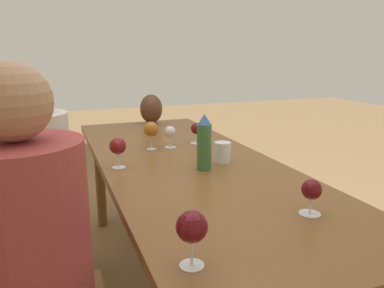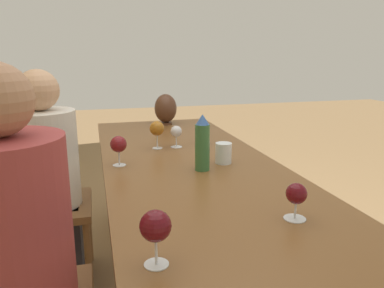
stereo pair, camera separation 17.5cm
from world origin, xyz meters
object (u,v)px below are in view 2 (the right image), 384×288
(wine_glass_5, at_px, (155,227))
(water_bottle, at_px, (202,143))
(wine_glass_1, at_px, (296,195))
(person_near, at_px, (19,254))
(water_tumbler, at_px, (223,153))
(wine_glass_0, at_px, (157,129))
(wine_glass_2, at_px, (176,132))
(wine_glass_4, at_px, (204,129))
(person_far, at_px, (49,175))
(chair_far, at_px, (33,197))
(vase, at_px, (166,109))
(wine_glass_3, at_px, (118,145))

(wine_glass_5, bearing_deg, water_bottle, -24.77)
(wine_glass_1, xyz_separation_m, person_near, (0.16, 0.85, -0.17))
(water_tumbler, height_order, wine_glass_0, wine_glass_0)
(wine_glass_2, bearing_deg, wine_glass_4, -76.49)
(wine_glass_1, relative_size, person_far, 0.10)
(wine_glass_1, bearing_deg, chair_far, 42.21)
(water_bottle, relative_size, wine_glass_0, 1.66)
(wine_glass_4, height_order, wine_glass_5, wine_glass_5)
(person_far, bearing_deg, vase, -49.36)
(water_bottle, xyz_separation_m, wine_glass_0, (0.44, 0.13, -0.01))
(vase, distance_m, wine_glass_2, 0.69)
(vase, xyz_separation_m, wine_glass_4, (-0.64, -0.10, -0.03))
(wine_glass_0, height_order, wine_glass_2, wine_glass_0)
(water_bottle, distance_m, wine_glass_0, 0.45)
(water_tumbler, bearing_deg, wine_glass_2, 22.84)
(wine_glass_0, xyz_separation_m, wine_glass_3, (-0.27, 0.23, -0.01))
(water_bottle, height_order, person_far, person_far)
(wine_glass_2, xyz_separation_m, wine_glass_4, (0.04, -0.17, -0.00))
(water_tumbler, xyz_separation_m, person_far, (0.39, 0.84, -0.16))
(vase, relative_size, wine_glass_2, 1.82)
(vase, bearing_deg, chair_far, 127.49)
(wine_glass_4, relative_size, person_near, 0.10)
(water_bottle, distance_m, person_near, 0.85)
(wine_glass_5, xyz_separation_m, person_near, (0.31, 0.38, -0.19))
(water_tumbler, distance_m, wine_glass_1, 0.65)
(chair_far, bearing_deg, wine_glass_1, -137.79)
(water_tumbler, height_order, wine_glass_1, wine_glass_1)
(wine_glass_0, relative_size, wine_glass_3, 1.09)
(water_bottle, distance_m, wine_glass_1, 0.59)
(wine_glass_3, distance_m, wine_glass_4, 0.60)
(wine_glass_3, xyz_separation_m, wine_glass_5, (-0.88, -0.03, 0.00))
(wine_glass_1, xyz_separation_m, person_far, (1.04, 0.85, -0.20))
(water_tumbler, bearing_deg, water_bottle, 121.03)
(vase, height_order, chair_far, chair_far)
(water_bottle, xyz_separation_m, wine_glass_3, (0.17, 0.36, -0.02))
(water_bottle, distance_m, chair_far, 0.99)
(vase, xyz_separation_m, wine_glass_2, (-0.69, 0.07, -0.03))
(wine_glass_3, bearing_deg, water_bottle, -115.08)
(wine_glass_3, distance_m, wine_glass_5, 0.89)
(person_far, bearing_deg, wine_glass_4, -89.51)
(wine_glass_1, bearing_deg, wine_glass_4, -0.48)
(wine_glass_3, bearing_deg, wine_glass_5, -178.25)
(wine_glass_3, bearing_deg, wine_glass_0, -40.28)
(wine_glass_3, relative_size, person_near, 0.11)
(water_bottle, distance_m, wine_glass_5, 0.79)
(wine_glass_1, relative_size, wine_glass_2, 0.98)
(wine_glass_0, height_order, wine_glass_3, wine_glass_0)
(wine_glass_5, bearing_deg, water_tumbler, -30.05)
(vase, xyz_separation_m, wine_glass_0, (-0.69, 0.18, -0.01))
(water_tumbler, bearing_deg, wine_glass_4, -3.21)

